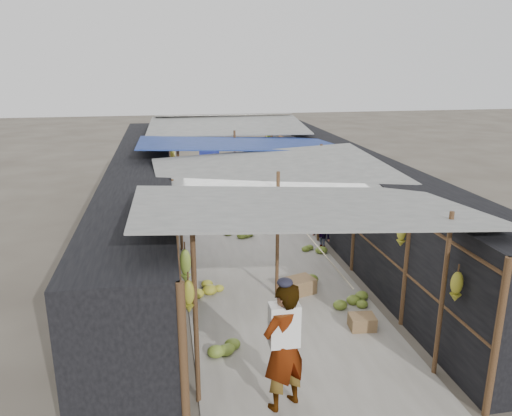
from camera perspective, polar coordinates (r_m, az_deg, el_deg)
ground at (r=7.87m, az=7.45°, el=-19.57°), size 80.00×80.00×0.00m
aisle_slab at (r=13.51m, az=-0.87°, el=-3.49°), size 3.60×16.00×0.02m
stall_left at (r=13.02m, az=-12.70°, el=0.59°), size 1.40×15.00×2.30m
stall_right at (r=13.85m, az=10.19°, el=1.68°), size 1.40×15.00×2.30m
crate_near at (r=10.43m, az=5.04°, el=-8.86°), size 0.67×0.60×0.33m
crate_mid at (r=9.31m, az=12.03°, el=-12.69°), size 0.48×0.40×0.27m
crate_back at (r=14.34m, az=-2.78°, el=-1.75°), size 0.54×0.47×0.29m
black_basin at (r=15.64m, az=2.26°, el=-0.38°), size 0.64×0.64×0.19m
vendor_elderly at (r=6.93m, az=3.20°, el=-15.59°), size 0.81×0.71×1.87m
shopper_blue at (r=15.39m, az=-2.37°, el=2.25°), size 0.91×0.76×1.70m
vendor_seated at (r=12.74m, az=7.52°, el=-2.80°), size 0.56×0.67×0.90m
market_canopy at (r=13.22m, az=-1.05°, el=6.81°), size 5.62×15.20×2.77m
hanging_bananas at (r=12.73m, az=-0.57°, el=3.29°), size 3.95×13.32×0.79m
floor_bananas at (r=13.17m, az=0.61°, el=-3.39°), size 3.68×9.90×0.33m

